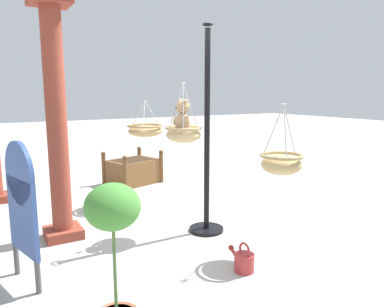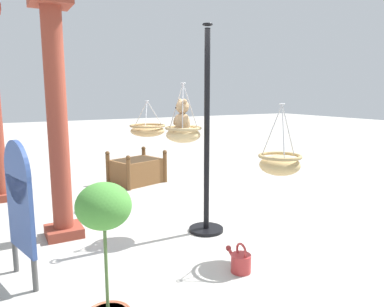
{
  "view_description": "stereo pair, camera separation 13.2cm",
  "coord_description": "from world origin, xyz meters",
  "px_view_note": "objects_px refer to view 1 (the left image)",
  "views": [
    {
      "loc": [
        -3.93,
        2.4,
        1.76
      ],
      "look_at": [
        -0.01,
        0.09,
        1.0
      ],
      "focal_mm": 33.98,
      "sensor_mm": 36.0,
      "label": 1
    },
    {
      "loc": [
        -3.99,
        2.28,
        1.76
      ],
      "look_at": [
        -0.01,
        0.09,
        1.0
      ],
      "focal_mm": 33.98,
      "sensor_mm": 36.0,
      "label": 2
    }
  ],
  "objects_px": {
    "hanging_basket_right_low": "(145,130)",
    "watering_can": "(244,261)",
    "hanging_basket_with_teddy": "(183,134)",
    "display_sign_board": "(21,200)",
    "greenhouse_pillar_left": "(57,127)",
    "wooden_planter_box": "(133,170)",
    "hanging_basket_left_high": "(281,163)",
    "potted_plant_flowering_red": "(114,249)",
    "display_pole_central": "(207,169)",
    "teddy_bear": "(182,119)"
  },
  "relations": [
    {
      "from": "hanging_basket_right_low",
      "to": "watering_can",
      "type": "distance_m",
      "value": 2.82
    },
    {
      "from": "hanging_basket_with_teddy",
      "to": "display_sign_board",
      "type": "xyz_separation_m",
      "value": [
        -0.4,
        1.9,
        -0.46
      ]
    },
    {
      "from": "greenhouse_pillar_left",
      "to": "wooden_planter_box",
      "type": "xyz_separation_m",
      "value": [
        2.12,
        -1.74,
        -1.1
      ]
    },
    {
      "from": "hanging_basket_left_high",
      "to": "potted_plant_flowering_red",
      "type": "height_order",
      "value": "hanging_basket_left_high"
    },
    {
      "from": "hanging_basket_left_high",
      "to": "wooden_planter_box",
      "type": "bearing_deg",
      "value": 2.97
    },
    {
      "from": "display_pole_central",
      "to": "hanging_basket_left_high",
      "type": "height_order",
      "value": "display_pole_central"
    },
    {
      "from": "hanging_basket_left_high",
      "to": "greenhouse_pillar_left",
      "type": "height_order",
      "value": "greenhouse_pillar_left"
    },
    {
      "from": "greenhouse_pillar_left",
      "to": "display_sign_board",
      "type": "bearing_deg",
      "value": 151.89
    },
    {
      "from": "hanging_basket_left_high",
      "to": "potted_plant_flowering_red",
      "type": "relative_size",
      "value": 0.65
    },
    {
      "from": "hanging_basket_right_low",
      "to": "display_sign_board",
      "type": "bearing_deg",
      "value": 131.78
    },
    {
      "from": "potted_plant_flowering_red",
      "to": "watering_can",
      "type": "relative_size",
      "value": 3.32
    },
    {
      "from": "watering_can",
      "to": "teddy_bear",
      "type": "bearing_deg",
      "value": 0.58
    },
    {
      "from": "hanging_basket_right_low",
      "to": "potted_plant_flowering_red",
      "type": "bearing_deg",
      "value": 152.9
    },
    {
      "from": "display_sign_board",
      "to": "display_pole_central",
      "type": "bearing_deg",
      "value": -83.35
    },
    {
      "from": "hanging_basket_left_high",
      "to": "greenhouse_pillar_left",
      "type": "xyz_separation_m",
      "value": [
        1.69,
        1.94,
        0.34
      ]
    },
    {
      "from": "wooden_planter_box",
      "to": "watering_can",
      "type": "xyz_separation_m",
      "value": [
        -3.92,
        0.37,
        -0.16
      ]
    },
    {
      "from": "teddy_bear",
      "to": "hanging_basket_left_high",
      "type": "distance_m",
      "value": 1.34
    },
    {
      "from": "teddy_bear",
      "to": "hanging_basket_right_low",
      "type": "height_order",
      "value": "teddy_bear"
    },
    {
      "from": "wooden_planter_box",
      "to": "hanging_basket_right_low",
      "type": "bearing_deg",
      "value": 167.84
    },
    {
      "from": "display_pole_central",
      "to": "hanging_basket_right_low",
      "type": "bearing_deg",
      "value": 6.59
    },
    {
      "from": "greenhouse_pillar_left",
      "to": "wooden_planter_box",
      "type": "distance_m",
      "value": 2.96
    },
    {
      "from": "hanging_basket_right_low",
      "to": "greenhouse_pillar_left",
      "type": "distance_m",
      "value": 1.68
    },
    {
      "from": "hanging_basket_right_low",
      "to": "potted_plant_flowering_red",
      "type": "xyz_separation_m",
      "value": [
        -2.97,
        1.52,
        -0.48
      ]
    },
    {
      "from": "greenhouse_pillar_left",
      "to": "hanging_basket_with_teddy",
      "type": "bearing_deg",
      "value": -112.07
    },
    {
      "from": "hanging_basket_right_low",
      "to": "potted_plant_flowering_red",
      "type": "distance_m",
      "value": 3.37
    },
    {
      "from": "teddy_bear",
      "to": "hanging_basket_left_high",
      "type": "relative_size",
      "value": 0.56
    },
    {
      "from": "watering_can",
      "to": "greenhouse_pillar_left",
      "type": "bearing_deg",
      "value": 37.38
    },
    {
      "from": "hanging_basket_right_low",
      "to": "potted_plant_flowering_red",
      "type": "height_order",
      "value": "hanging_basket_right_low"
    },
    {
      "from": "hanging_basket_with_teddy",
      "to": "hanging_basket_left_high",
      "type": "xyz_separation_m",
      "value": [
        -1.13,
        -0.56,
        -0.24
      ]
    },
    {
      "from": "wooden_planter_box",
      "to": "teddy_bear",
      "type": "bearing_deg",
      "value": 171.92
    },
    {
      "from": "hanging_basket_with_teddy",
      "to": "hanging_basket_right_low",
      "type": "bearing_deg",
      "value": -3.16
    },
    {
      "from": "hanging_basket_with_teddy",
      "to": "potted_plant_flowering_red",
      "type": "height_order",
      "value": "hanging_basket_with_teddy"
    },
    {
      "from": "hanging_basket_right_low",
      "to": "wooden_planter_box",
      "type": "bearing_deg",
      "value": -12.16
    },
    {
      "from": "display_pole_central",
      "to": "wooden_planter_box",
      "type": "distance_m",
      "value": 2.88
    },
    {
      "from": "hanging_basket_with_teddy",
      "to": "watering_can",
      "type": "xyz_separation_m",
      "value": [
        -1.24,
        0.01,
        -1.16
      ]
    },
    {
      "from": "hanging_basket_right_low",
      "to": "wooden_planter_box",
      "type": "xyz_separation_m",
      "value": [
        1.32,
        -0.28,
        -0.92
      ]
    },
    {
      "from": "teddy_bear",
      "to": "greenhouse_pillar_left",
      "type": "xyz_separation_m",
      "value": [
        0.56,
        1.36,
        -0.08
      ]
    },
    {
      "from": "hanging_basket_left_high",
      "to": "potted_plant_flowering_red",
      "type": "bearing_deg",
      "value": 103.35
    },
    {
      "from": "display_pole_central",
      "to": "greenhouse_pillar_left",
      "type": "relative_size",
      "value": 0.91
    },
    {
      "from": "hanging_basket_left_high",
      "to": "display_sign_board",
      "type": "xyz_separation_m",
      "value": [
        0.73,
        2.45,
        -0.22
      ]
    },
    {
      "from": "greenhouse_pillar_left",
      "to": "wooden_planter_box",
      "type": "height_order",
      "value": "greenhouse_pillar_left"
    },
    {
      "from": "hanging_basket_right_low",
      "to": "greenhouse_pillar_left",
      "type": "xyz_separation_m",
      "value": [
        -0.8,
        1.46,
        0.18
      ]
    },
    {
      "from": "wooden_planter_box",
      "to": "potted_plant_flowering_red",
      "type": "height_order",
      "value": "potted_plant_flowering_red"
    },
    {
      "from": "display_pole_central",
      "to": "potted_plant_flowering_red",
      "type": "bearing_deg",
      "value": 130.66
    },
    {
      "from": "teddy_bear",
      "to": "wooden_planter_box",
      "type": "xyz_separation_m",
      "value": [
        2.68,
        -0.38,
        -1.19
      ]
    },
    {
      "from": "teddy_bear",
      "to": "hanging_basket_left_high",
      "type": "bearing_deg",
      "value": -152.91
    },
    {
      "from": "teddy_bear",
      "to": "hanging_basket_with_teddy",
      "type": "bearing_deg",
      "value": -90.0
    },
    {
      "from": "hanging_basket_left_high",
      "to": "wooden_planter_box",
      "type": "height_order",
      "value": "hanging_basket_left_high"
    },
    {
      "from": "teddy_bear",
      "to": "display_sign_board",
      "type": "relative_size",
      "value": 0.31
    },
    {
      "from": "teddy_bear",
      "to": "watering_can",
      "type": "bearing_deg",
      "value": -179.42
    }
  ]
}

